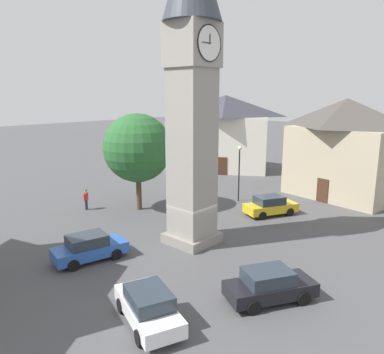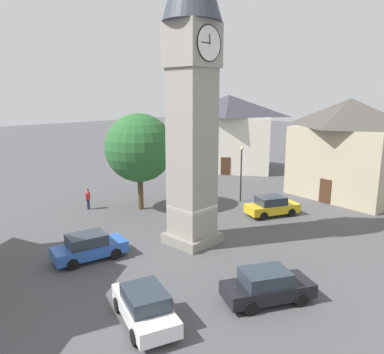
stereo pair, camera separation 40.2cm
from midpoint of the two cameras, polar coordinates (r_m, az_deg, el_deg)
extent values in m
plane|color=#4C4C4F|center=(24.35, -0.48, -9.84)|extent=(200.00, 200.00, 0.00)
cube|color=gray|center=(24.24, -0.48, -9.19)|extent=(2.85, 2.85, 0.60)
cube|color=gray|center=(22.81, -0.51, 3.44)|extent=(2.28, 2.28, 10.14)
cube|color=gray|center=(22.68, -0.54, 19.42)|extent=(2.55, 2.55, 2.50)
cylinder|color=white|center=(21.82, 2.11, 19.68)|extent=(1.91, 0.04, 1.91)
torus|color=black|center=(21.81, 2.13, 19.69)|extent=(1.97, 0.06, 1.97)
cube|color=black|center=(21.82, 2.20, 20.24)|extent=(0.05, 0.02, 0.54)
cube|color=black|center=(21.58, 1.67, 19.77)|extent=(0.73, 0.02, 0.04)
cylinder|color=white|center=(23.59, -2.98, 19.13)|extent=(1.91, 0.04, 1.91)
torus|color=black|center=(23.60, -3.00, 19.13)|extent=(1.97, 0.06, 1.97)
cube|color=gold|center=(29.94, 11.50, -4.58)|extent=(4.43, 3.32, 0.64)
cube|color=#28333D|center=(29.69, 11.31, -3.47)|extent=(2.57, 2.32, 0.64)
cylinder|color=black|center=(31.31, 12.59, -4.39)|extent=(0.67, 0.48, 0.64)
cylinder|color=black|center=(30.07, 14.28, -5.19)|extent=(0.67, 0.48, 0.64)
cylinder|color=black|center=(30.05, 8.67, -4.95)|extent=(0.67, 0.48, 0.64)
cylinder|color=black|center=(28.75, 10.27, -5.82)|extent=(0.67, 0.48, 0.64)
cube|color=black|center=(31.12, 14.62, -4.51)|extent=(0.84, 1.55, 0.16)
cube|color=#2D5BB7|center=(22.49, -15.75, -10.67)|extent=(4.37, 2.55, 0.64)
cube|color=#28333D|center=(22.21, -16.22, -9.27)|extent=(2.39, 1.98, 0.64)
cylinder|color=black|center=(23.66, -13.51, -10.06)|extent=(0.67, 0.35, 0.64)
cylinder|color=black|center=(22.29, -11.97, -11.44)|extent=(0.67, 0.35, 0.64)
cylinder|color=black|center=(22.99, -19.33, -11.13)|extent=(0.67, 0.35, 0.64)
cylinder|color=black|center=(21.57, -18.14, -12.65)|extent=(0.67, 0.35, 0.64)
cube|color=black|center=(23.23, -10.94, -10.24)|extent=(0.48, 1.65, 0.16)
cube|color=white|center=(16.48, -7.45, -19.36)|extent=(3.03, 4.44, 0.64)
cube|color=#28333D|center=(16.04, -7.33, -17.74)|extent=(2.20, 2.51, 0.64)
cylinder|color=black|center=(17.44, -11.46, -18.61)|extent=(0.43, 0.68, 0.64)
cylinder|color=black|center=(17.84, -6.26, -17.66)|extent=(0.43, 0.68, 0.64)
cylinder|color=black|center=(15.45, -8.82, -23.03)|extent=(0.43, 0.68, 0.64)
cylinder|color=black|center=(15.90, -2.91, -21.73)|extent=(0.43, 0.68, 0.64)
cube|color=black|center=(18.26, -9.63, -16.84)|extent=(1.60, 0.70, 0.16)
cube|color=black|center=(18.13, 11.16, -16.33)|extent=(4.40, 3.51, 0.64)
cube|color=#28333D|center=(17.78, 10.81, -14.67)|extent=(2.60, 2.40, 0.64)
cylinder|color=black|center=(19.42, 13.27, -15.27)|extent=(0.66, 0.51, 0.64)
cylinder|color=black|center=(18.25, 15.94, -17.36)|extent=(0.66, 0.51, 0.64)
cylinder|color=black|center=(18.40, 6.37, -16.67)|extent=(0.66, 0.51, 0.64)
cylinder|color=black|center=(17.15, 8.64, -19.08)|extent=(0.66, 0.51, 0.64)
cube|color=black|center=(19.20, 16.64, -15.65)|extent=(0.93, 1.51, 0.16)
cylinder|color=#2D3351|center=(31.87, -16.22, -4.13)|extent=(0.13, 0.13, 0.82)
cylinder|color=#2D3351|center=(32.01, -16.04, -4.04)|extent=(0.13, 0.13, 0.82)
cube|color=#D13838|center=(31.75, -16.21, -2.86)|extent=(0.42, 0.35, 0.60)
cylinder|color=#D13838|center=(31.58, -16.44, -3.05)|extent=(0.09, 0.09, 0.60)
cylinder|color=#D13838|center=(31.94, -15.96, -2.84)|extent=(0.09, 0.09, 0.60)
sphere|color=tan|center=(31.63, -16.26, -2.07)|extent=(0.22, 0.22, 0.22)
sphere|color=black|center=(31.62, -16.24, -2.04)|extent=(0.20, 0.20, 0.20)
cylinder|color=brown|center=(30.83, -8.46, -2.05)|extent=(0.44, 0.44, 3.17)
sphere|color=#28602D|center=(30.15, -8.67, 4.40)|extent=(5.47, 5.47, 5.47)
cube|color=silver|center=(46.14, 4.77, 5.07)|extent=(10.06, 11.35, 6.63)
pyramid|color=#383842|center=(45.77, 4.88, 10.76)|extent=(10.56, 11.91, 2.51)
cube|color=#422819|center=(43.73, 4.38, 1.66)|extent=(0.66, 0.97, 2.10)
cube|color=tan|center=(36.43, 21.61, 2.02)|extent=(6.98, 9.74, 6.36)
pyramid|color=#47423D|center=(35.95, 22.18, 9.02)|extent=(7.33, 10.23, 2.55)
cube|color=#422819|center=(34.46, 18.92, -1.96)|extent=(0.25, 1.10, 2.10)
cylinder|color=black|center=(32.95, 6.81, 0.15)|extent=(0.12, 0.12, 4.51)
sphere|color=beige|center=(32.52, 6.92, 4.34)|extent=(0.36, 0.36, 0.36)
camera|label=1|loc=(0.20, -90.50, -0.11)|focal=35.05mm
camera|label=2|loc=(0.20, 89.50, 0.11)|focal=35.05mm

